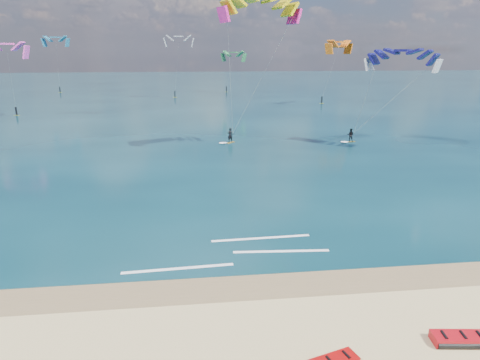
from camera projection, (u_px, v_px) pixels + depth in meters
name	position (u px, v px, depth m)	size (l,w,h in m)	color
ground	(205.00, 135.00, 55.01)	(320.00, 320.00, 0.00)	tan
wet_sand_strip	(234.00, 287.00, 19.86)	(320.00, 2.40, 0.01)	brown
sea	(196.00, 90.00, 115.80)	(320.00, 200.00, 0.04)	#082731
packed_kite_mid	(459.00, 343.00, 16.10)	(2.26, 1.11, 0.40)	#B50C14
kitesurfer_main	(245.00, 68.00, 45.02)	(9.61, 8.78, 16.98)	gold
kitesurfer_far	(377.00, 91.00, 46.94)	(9.25, 8.22, 12.03)	gold
shoreline_foam	(242.00, 252.00, 23.25)	(10.99, 3.60, 0.01)	white
distant_kites	(164.00, 72.00, 90.17)	(65.70, 42.82, 13.39)	#2C7B41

